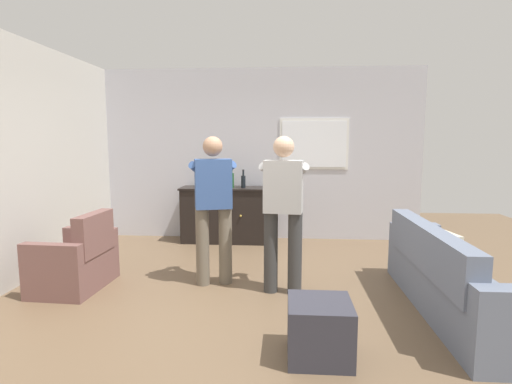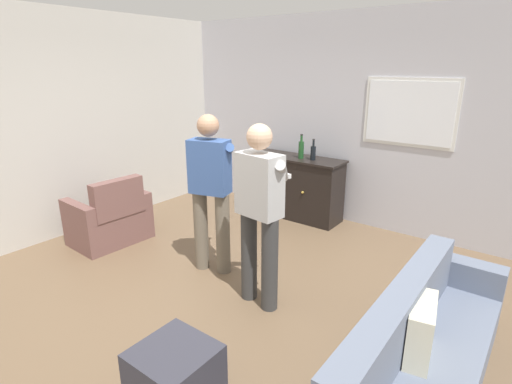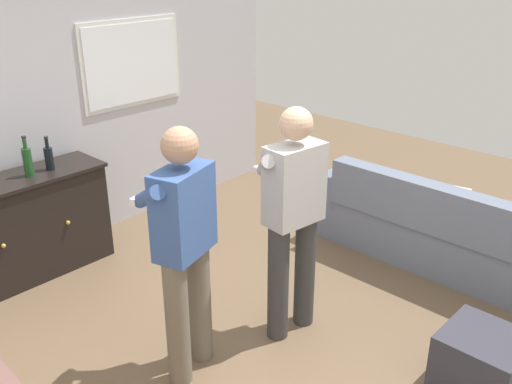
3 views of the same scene
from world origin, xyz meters
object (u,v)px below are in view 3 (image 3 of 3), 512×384
object	(u,v)px
sideboard_cabinet	(24,228)
bottle_liquor_amber	(28,161)
bottle_wine_green	(49,157)
ottoman	(480,365)
person_standing_left	(184,244)
person_standing_right	(292,213)
couch	(440,235)

from	to	relation	value
sideboard_cabinet	bottle_liquor_amber	xyz separation A→B (m)	(0.11, -0.03, 0.57)
bottle_wine_green	ottoman	size ratio (longest dim) A/B	0.61
person_standing_left	person_standing_right	distance (m)	0.81
bottle_wine_green	bottle_liquor_amber	xyz separation A→B (m)	(-0.19, -0.01, 0.02)
ottoman	person_standing_left	size ratio (longest dim) A/B	0.28
bottle_wine_green	sideboard_cabinet	bearing A→B (deg)	174.88
couch	bottle_wine_green	bearing A→B (deg)	131.42
sideboard_cabinet	bottle_wine_green	distance (m)	0.63
couch	bottle_liquor_amber	xyz separation A→B (m)	(-2.37, 2.47, 0.70)
couch	bottle_wine_green	size ratio (longest dim) A/B	7.93
couch	person_standing_right	xyz separation A→B (m)	(-1.54, 0.39, 0.62)
sideboard_cabinet	ottoman	xyz separation A→B (m)	(1.23, -3.41, -0.23)
sideboard_cabinet	bottle_liquor_amber	bearing A→B (deg)	-16.84
person_standing_left	bottle_wine_green	bearing A→B (deg)	85.62
bottle_liquor_amber	person_standing_left	size ratio (longest dim) A/B	0.20
bottle_liquor_amber	person_standing_left	distance (m)	1.87
sideboard_cabinet	ottoman	world-z (taller)	sideboard_cabinet
sideboard_cabinet	ottoman	distance (m)	3.63
person_standing_left	person_standing_right	world-z (taller)	same
person_standing_left	person_standing_right	bearing A→B (deg)	-14.91
bottle_wine_green	couch	bearing A→B (deg)	-48.58
bottle_liquor_amber	couch	bearing A→B (deg)	-46.16
couch	person_standing_right	distance (m)	1.71
bottle_liquor_amber	ottoman	world-z (taller)	bottle_liquor_amber
bottle_liquor_amber	person_standing_right	world-z (taller)	person_standing_right
couch	bottle_liquor_amber	bearing A→B (deg)	133.84
person_standing_left	person_standing_right	xyz separation A→B (m)	(0.79, -0.21, 0.00)
sideboard_cabinet	person_standing_right	xyz separation A→B (m)	(0.94, -2.11, 0.49)
couch	person_standing_left	size ratio (longest dim) A/B	1.37
sideboard_cabinet	bottle_liquor_amber	world-z (taller)	bottle_liquor_amber
sideboard_cabinet	ottoman	bearing A→B (deg)	-70.24
bottle_wine_green	person_standing_right	world-z (taller)	person_standing_right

